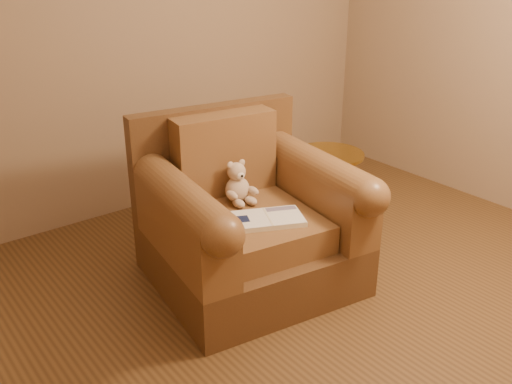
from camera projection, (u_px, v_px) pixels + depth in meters
floor at (346, 316)px, 3.10m from camera, size 4.00×4.00×0.00m
armchair at (246, 220)px, 3.33m from camera, size 1.21×1.17×0.97m
teddy_bear at (238, 186)px, 3.33m from camera, size 0.18×0.21×0.25m
guidebook at (268, 219)px, 3.12m from camera, size 0.44×0.37×0.03m
side_table at (326, 195)px, 3.75m from camera, size 0.45×0.45×0.64m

